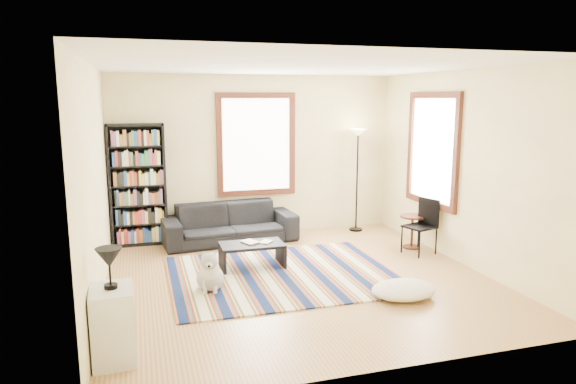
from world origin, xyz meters
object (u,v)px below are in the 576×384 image
object	(u,v)px
sofa	(229,223)
coffee_table	(252,256)
white_cabinet	(113,324)
floor_cushion	(404,290)
floor_lamp	(357,181)
side_table	(412,232)
dog	(210,270)
folding_chair	(419,227)
bookshelf	(138,185)

from	to	relation	value
sofa	coffee_table	world-z (taller)	sofa
sofa	coffee_table	xyz separation A→B (m)	(0.07, -1.44, -0.14)
white_cabinet	floor_cushion	bearing A→B (deg)	8.33
floor_lamp	side_table	distance (m)	1.51
floor_lamp	white_cabinet	distance (m)	5.59
white_cabinet	dog	distance (m)	1.87
floor_cushion	white_cabinet	world-z (taller)	white_cabinet
dog	coffee_table	bearing A→B (deg)	53.97
coffee_table	floor_cushion	xyz separation A→B (m)	(1.53, -1.63, -0.08)
white_cabinet	dog	xyz separation A→B (m)	(1.09, 1.52, -0.08)
dog	white_cabinet	bearing A→B (deg)	-117.10
white_cabinet	folding_chair	bearing A→B (deg)	24.06
dog	side_table	bearing A→B (deg)	24.27
white_cabinet	dog	world-z (taller)	white_cabinet
side_table	folding_chair	distance (m)	0.35
white_cabinet	floor_lamp	bearing A→B (deg)	40.74
floor_cushion	white_cabinet	bearing A→B (deg)	-169.78
floor_cushion	folding_chair	world-z (taller)	folding_chair
sofa	floor_cushion	distance (m)	3.47
bookshelf	floor_cushion	size ratio (longest dim) A/B	2.47
side_table	folding_chair	size ratio (longest dim) A/B	0.63
bookshelf	coffee_table	xyz separation A→B (m)	(1.52, -1.71, -0.82)
side_table	dog	world-z (taller)	side_table
coffee_table	floor_lamp	distance (m)	2.87
sofa	white_cabinet	distance (m)	4.05
sofa	dog	xyz separation A→B (m)	(-0.63, -2.15, -0.06)
white_cabinet	coffee_table	bearing A→B (deg)	49.22
bookshelf	dog	distance (m)	2.66
floor_cushion	white_cabinet	distance (m)	3.39
sofa	side_table	distance (m)	3.02
floor_cushion	floor_lamp	distance (m)	3.36
side_table	coffee_table	bearing A→B (deg)	-174.88
bookshelf	side_table	bearing A→B (deg)	-19.17
bookshelf	coffee_table	world-z (taller)	bookshelf
sofa	white_cabinet	size ratio (longest dim) A/B	3.18
sofa	floor_cushion	size ratio (longest dim) A/B	2.75
folding_chair	white_cabinet	xyz separation A→B (m)	(-4.45, -2.17, -0.08)
folding_chair	dog	size ratio (longest dim) A/B	1.60
floor_lamp	side_table	world-z (taller)	floor_lamp
floor_lamp	folding_chair	distance (m)	1.72
sofa	floor_lamp	distance (m)	2.45
bookshelf	folding_chair	distance (m)	4.57
bookshelf	dog	xyz separation A→B (m)	(0.82, -2.42, -0.73)
white_cabinet	sofa	bearing A→B (deg)	62.93
floor_cushion	coffee_table	bearing A→B (deg)	133.25
sofa	dog	size ratio (longest dim) A/B	4.13
dog	bookshelf	bearing A→B (deg)	117.48
bookshelf	white_cabinet	size ratio (longest dim) A/B	2.86
sofa	folding_chair	distance (m)	3.11
bookshelf	floor_lamp	size ratio (longest dim) A/B	1.08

